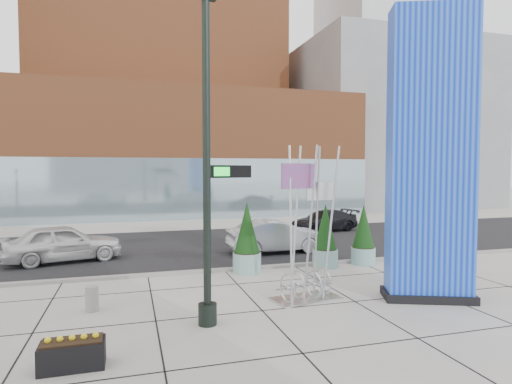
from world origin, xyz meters
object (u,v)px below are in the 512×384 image
object	(u,v)px
overhead_street_sign	(228,180)
car_silver_mid	(277,236)
blue_pylon	(430,160)
public_art_sculpture	(306,259)
car_white_west	(63,243)
concrete_bollard	(92,299)
lamp_post	(207,185)

from	to	relation	value
overhead_street_sign	car_silver_mid	world-z (taller)	overhead_street_sign
blue_pylon	public_art_sculpture	size ratio (longest dim) A/B	1.86
blue_pylon	car_white_west	xyz separation A→B (m)	(-11.77, 9.17, -3.53)
concrete_bollard	car_silver_mid	xyz separation A→B (m)	(7.98, 6.71, 0.43)
concrete_bollard	car_white_west	distance (m)	7.60
blue_pylon	public_art_sculpture	world-z (taller)	blue_pylon
blue_pylon	concrete_bollard	distance (m)	10.94
overhead_street_sign	car_silver_mid	size ratio (longest dim) A/B	0.88
public_art_sculpture	concrete_bollard	xyz separation A→B (m)	(-6.37, 0.70, -0.91)
blue_pylon	public_art_sculpture	xyz separation A→B (m)	(-3.66, 1.08, -3.09)
lamp_post	overhead_street_sign	xyz separation A→B (m)	(1.78, 5.44, -0.02)
public_art_sculpture	car_silver_mid	distance (m)	7.60
concrete_bollard	car_white_west	world-z (taller)	car_white_west
lamp_post	car_white_west	world-z (taller)	lamp_post
lamp_post	car_white_west	bearing A→B (deg)	116.83
blue_pylon	lamp_post	xyz separation A→B (m)	(-7.02, -0.22, -0.69)
lamp_post	car_silver_mid	distance (m)	10.44
concrete_bollard	car_white_west	bearing A→B (deg)	103.30
blue_pylon	concrete_bollard	world-z (taller)	blue_pylon
concrete_bollard	car_silver_mid	distance (m)	10.43
concrete_bollard	overhead_street_sign	xyz separation A→B (m)	(4.79, 3.44, 3.28)
lamp_post	blue_pylon	bearing A→B (deg)	1.78
lamp_post	car_silver_mid	xyz separation A→B (m)	(4.98, 8.71, -2.87)
concrete_bollard	overhead_street_sign	world-z (taller)	overhead_street_sign
car_silver_mid	public_art_sculpture	bearing A→B (deg)	167.06
lamp_post	public_art_sculpture	size ratio (longest dim) A/B	1.85
overhead_street_sign	public_art_sculpture	bearing A→B (deg)	-87.09
blue_pylon	lamp_post	size ratio (longest dim) A/B	1.01
blue_pylon	car_silver_mid	xyz separation A→B (m)	(-2.05, 8.49, -3.56)
blue_pylon	concrete_bollard	xyz separation A→B (m)	(-10.03, 1.79, -4.00)
blue_pylon	concrete_bollard	size ratio (longest dim) A/B	12.39
blue_pylon	car_white_west	size ratio (longest dim) A/B	1.85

